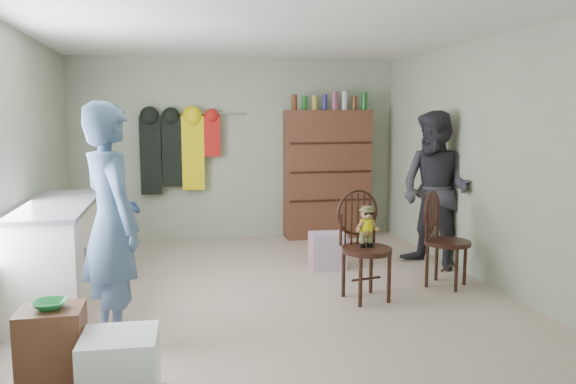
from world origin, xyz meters
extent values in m
plane|color=#C5B29E|center=(0.00, 0.00, 0.00)|extent=(5.00, 5.00, 0.00)
plane|color=#A6B093|center=(0.00, 2.50, 1.25)|extent=(4.50, 0.00, 4.50)
plane|color=#A6B093|center=(-2.25, 0.00, 1.25)|extent=(0.00, 5.00, 5.00)
plane|color=#A6B093|center=(2.25, 0.00, 1.25)|extent=(0.00, 5.00, 5.00)
plane|color=white|center=(0.00, 0.00, 2.50)|extent=(5.00, 5.00, 0.00)
cube|color=silver|center=(-1.95, 0.00, 0.45)|extent=(0.60, 1.80, 0.90)
cube|color=slate|center=(-1.95, 0.00, 0.92)|extent=(0.64, 1.86, 0.04)
cylinder|color=#99999E|center=(-1.64, -0.45, 0.54)|extent=(0.02, 0.02, 0.14)
cylinder|color=#99999E|center=(-1.64, 0.45, 0.54)|extent=(0.02, 0.02, 0.14)
cube|color=brown|center=(-1.66, -1.80, 0.27)|extent=(0.38, 0.33, 0.55)
imported|color=green|center=(-1.66, -1.80, 0.57)|extent=(0.20, 0.20, 0.05)
cube|color=white|center=(-1.24, -2.00, 0.21)|extent=(0.46, 0.44, 0.42)
cylinder|color=#321811|center=(0.86, -0.50, 0.48)|extent=(0.54, 0.54, 0.05)
cylinder|color=#321811|center=(0.74, -0.68, 0.23)|extent=(0.04, 0.04, 0.46)
cylinder|color=#321811|center=(1.04, -0.62, 0.23)|extent=(0.04, 0.04, 0.46)
cylinder|color=#321811|center=(0.67, -0.37, 0.23)|extent=(0.04, 0.04, 0.46)
cylinder|color=#321811|center=(0.97, -0.31, 0.23)|extent=(0.04, 0.04, 0.46)
torus|color=#321811|center=(0.82, -0.32, 0.81)|extent=(0.44, 0.12, 0.45)
cylinder|color=#321811|center=(0.64, -0.36, 0.66)|extent=(0.03, 0.03, 0.30)
cylinder|color=#321811|center=(1.00, -0.29, 0.66)|extent=(0.03, 0.03, 0.30)
cylinder|color=yellow|center=(0.86, -0.48, 0.71)|extent=(0.12, 0.12, 0.12)
cylinder|color=#475128|center=(0.86, -0.48, 0.59)|extent=(0.07, 0.07, 0.18)
sphere|color=#9E7042|center=(0.86, -0.48, 0.82)|extent=(0.11, 0.11, 0.11)
cylinder|color=#475128|center=(0.86, -0.48, 0.87)|extent=(0.10, 0.10, 0.04)
cube|color=black|center=(0.86, -0.53, 0.83)|extent=(0.08, 0.01, 0.02)
cylinder|color=#321811|center=(1.80, -0.25, 0.45)|extent=(0.61, 0.61, 0.04)
cylinder|color=#321811|center=(1.80, -0.45, 0.22)|extent=(0.03, 0.03, 0.43)
cylinder|color=#321811|center=(2.00, -0.25, 0.22)|extent=(0.03, 0.03, 0.43)
cylinder|color=#321811|center=(1.59, -0.24, 0.22)|extent=(0.03, 0.03, 0.43)
cylinder|color=#321811|center=(1.79, -0.04, 0.22)|extent=(0.03, 0.03, 0.43)
torus|color=#321811|center=(1.68, -0.13, 0.76)|extent=(0.32, 0.31, 0.42)
cylinder|color=#321811|center=(1.56, -0.26, 0.62)|extent=(0.03, 0.03, 0.29)
cylinder|color=#321811|center=(1.81, -0.01, 0.62)|extent=(0.03, 0.03, 0.29)
cube|color=#E57285|center=(0.80, 0.64, 0.20)|extent=(0.40, 0.32, 0.41)
imported|color=#465E82|center=(-1.35, -1.03, 0.91)|extent=(0.69, 0.79, 1.83)
imported|color=#2D2B33|center=(2.00, 0.45, 0.89)|extent=(1.01, 1.08, 1.78)
cube|color=brown|center=(1.25, 2.30, 0.90)|extent=(1.20, 0.38, 1.80)
cube|color=#321811|center=(1.25, 2.11, 0.55)|extent=(1.16, 0.02, 0.03)
cube|color=#321811|center=(1.25, 2.11, 0.95)|extent=(1.16, 0.02, 0.03)
cube|color=#321811|center=(1.25, 2.11, 1.35)|extent=(1.16, 0.02, 0.03)
cylinder|color=#592D14|center=(0.75, 2.20, 1.90)|extent=(0.08, 0.08, 0.21)
cylinder|color=#19591E|center=(0.89, 2.20, 1.89)|extent=(0.08, 0.08, 0.19)
cylinder|color=#A59933|center=(1.04, 2.20, 1.90)|extent=(0.08, 0.08, 0.19)
cylinder|color=navy|center=(1.18, 2.20, 1.91)|extent=(0.07, 0.07, 0.21)
cylinder|color=#8C3F59|center=(1.32, 2.20, 1.93)|extent=(0.09, 0.09, 0.25)
cylinder|color=#B2B2B7|center=(1.46, 2.20, 1.93)|extent=(0.08, 0.08, 0.26)
cylinder|color=#592D14|center=(1.61, 2.20, 1.89)|extent=(0.07, 0.07, 0.18)
cylinder|color=#19591E|center=(1.75, 2.20, 1.92)|extent=(0.09, 0.09, 0.25)
cylinder|color=#99999E|center=(-0.40, 2.44, 1.75)|extent=(1.00, 0.02, 0.02)
cube|color=black|center=(-1.18, 2.38, 1.19)|extent=(0.28, 0.10, 1.05)
cube|color=black|center=(-0.90, 2.38, 1.25)|extent=(0.26, 0.10, 0.95)
cube|color=yellow|center=(-0.62, 2.38, 1.22)|extent=(0.30, 0.10, 1.00)
cube|color=red|center=(-0.36, 2.38, 1.44)|extent=(0.22, 0.10, 0.55)
camera|label=1|loc=(-0.90, -5.35, 1.72)|focal=35.00mm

